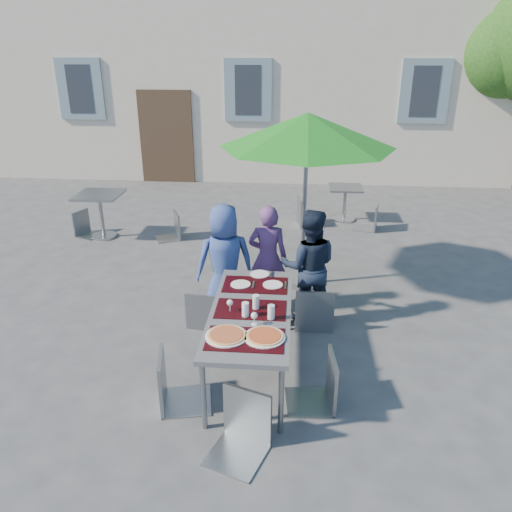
# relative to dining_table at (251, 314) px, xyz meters

# --- Properties ---
(ground) EXTENTS (90.00, 90.00, 0.00)m
(ground) POSITION_rel_dining_table_xyz_m (-0.76, 0.22, -0.70)
(ground) COLOR #3F3F42
(ground) RESTS_ON ground
(dining_table) EXTENTS (0.80, 1.85, 0.76)m
(dining_table) POSITION_rel_dining_table_xyz_m (0.00, 0.00, 0.00)
(dining_table) COLOR #404045
(dining_table) RESTS_ON ground
(pizza_near_left) EXTENTS (0.39, 0.39, 0.03)m
(pizza_near_left) POSITION_rel_dining_table_xyz_m (-0.17, -0.52, 0.07)
(pizza_near_left) COLOR white
(pizza_near_left) RESTS_ON dining_table
(pizza_near_right) EXTENTS (0.37, 0.37, 0.03)m
(pizza_near_right) POSITION_rel_dining_table_xyz_m (0.17, -0.51, 0.07)
(pizza_near_right) COLOR white
(pizza_near_right) RESTS_ON dining_table
(glassware) EXTENTS (0.48, 0.38, 0.15)m
(glassware) POSITION_rel_dining_table_xyz_m (0.04, -0.11, 0.13)
(glassware) COLOR silver
(glassware) RESTS_ON dining_table
(place_settings) EXTENTS (0.61, 0.50, 0.01)m
(place_settings) POSITION_rel_dining_table_xyz_m (0.02, 0.64, 0.06)
(place_settings) COLOR white
(place_settings) RESTS_ON dining_table
(child_0) EXTENTS (0.81, 0.64, 1.46)m
(child_0) POSITION_rel_dining_table_xyz_m (-0.43, 1.19, 0.03)
(child_0) COLOR #314789
(child_0) RESTS_ON ground
(child_1) EXTENTS (0.51, 0.34, 1.38)m
(child_1) POSITION_rel_dining_table_xyz_m (0.08, 1.46, -0.01)
(child_1) COLOR #623874
(child_1) RESTS_ON ground
(child_2) EXTENTS (0.70, 0.40, 1.44)m
(child_2) POSITION_rel_dining_table_xyz_m (0.60, 1.16, 0.02)
(child_2) COLOR #161F32
(child_2) RESTS_ON ground
(chair_0) EXTENTS (0.45, 0.46, 0.90)m
(chair_0) POSITION_rel_dining_table_xyz_m (-0.65, 0.88, -0.17)
(chair_0) COLOR gray
(chair_0) RESTS_ON ground
(chair_1) EXTENTS (0.38, 0.38, 0.84)m
(chair_1) POSITION_rel_dining_table_xyz_m (0.18, 1.04, -0.21)
(chair_1) COLOR gray
(chair_1) RESTS_ON ground
(chair_2) EXTENTS (0.47, 0.47, 1.04)m
(chair_2) POSITION_rel_dining_table_xyz_m (0.68, 0.95, -0.08)
(chair_2) COLOR gray
(chair_2) RESTS_ON ground
(chair_3) EXTENTS (0.54, 0.54, 1.04)m
(chair_3) POSITION_rel_dining_table_xyz_m (-0.68, -0.56, -0.08)
(chair_3) COLOR gray
(chair_3) RESTS_ON ground
(chair_4) EXTENTS (0.49, 0.48, 1.00)m
(chair_4) POSITION_rel_dining_table_xyz_m (0.71, -0.44, -0.11)
(chair_4) COLOR gray
(chair_4) RESTS_ON ground
(chair_5) EXTENTS (0.58, 0.58, 1.02)m
(chair_5) POSITION_rel_dining_table_xyz_m (0.02, -1.08, -0.10)
(chair_5) COLOR #92999D
(chair_5) RESTS_ON ground
(patio_umbrella) EXTENTS (2.30, 2.30, 2.40)m
(patio_umbrella) POSITION_rel_dining_table_xyz_m (0.54, 2.15, 1.46)
(patio_umbrella) COLOR #AEB1B6
(patio_umbrella) RESTS_ON ground
(cafe_table_0) EXTENTS (0.75, 0.75, 0.80)m
(cafe_table_0) POSITION_rel_dining_table_xyz_m (-2.99, 3.76, -0.12)
(cafe_table_0) COLOR #AEB1B6
(cafe_table_0) RESTS_ON ground
(bg_chair_l_0) EXTENTS (0.50, 0.50, 0.85)m
(bg_chair_l_0) POSITION_rel_dining_table_xyz_m (-3.35, 3.83, -0.20)
(bg_chair_l_0) COLOR gray
(bg_chair_l_0) RESTS_ON ground
(bg_chair_r_0) EXTENTS (0.53, 0.53, 0.89)m
(bg_chair_r_0) POSITION_rel_dining_table_xyz_m (-1.75, 3.80, -0.18)
(bg_chair_r_0) COLOR gray
(bg_chair_r_0) RESTS_ON ground
(cafe_table_1) EXTENTS (0.63, 0.63, 0.67)m
(cafe_table_1) POSITION_rel_dining_table_xyz_m (1.37, 5.05, -0.27)
(cafe_table_1) COLOR #AEB1B6
(cafe_table_1) RESTS_ON ground
(bg_chair_l_1) EXTENTS (0.53, 0.52, 1.03)m
(bg_chair_l_1) POSITION_rel_dining_table_xyz_m (0.61, 4.69, -0.09)
(bg_chair_l_1) COLOR gray
(bg_chair_l_1) RESTS_ON ground
(bg_chair_r_1) EXTENTS (0.50, 0.50, 0.94)m
(bg_chair_r_1) POSITION_rel_dining_table_xyz_m (1.81, 4.56, -0.15)
(bg_chair_r_1) COLOR gray
(bg_chair_r_1) RESTS_ON ground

